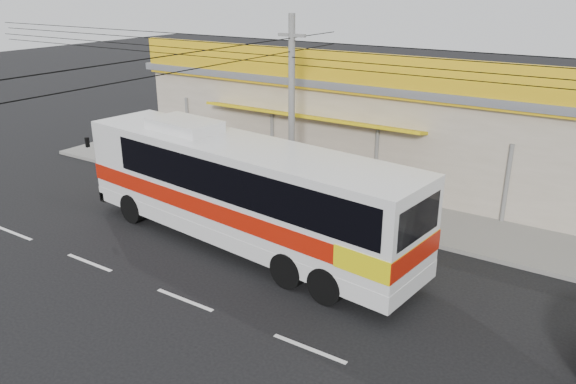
% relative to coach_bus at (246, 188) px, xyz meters
% --- Properties ---
extents(ground, '(120.00, 120.00, 0.00)m').
position_rel_coach_bus_xyz_m(ground, '(0.58, -1.12, -2.06)').
color(ground, black).
rests_on(ground, ground).
extents(sidewalk, '(30.00, 3.20, 0.15)m').
position_rel_coach_bus_xyz_m(sidewalk, '(0.58, 4.88, -1.99)').
color(sidewalk, slate).
rests_on(sidewalk, ground).
extents(lane_markings, '(50.00, 0.12, 0.01)m').
position_rel_coach_bus_xyz_m(lane_markings, '(0.58, -3.62, -2.06)').
color(lane_markings, silver).
rests_on(lane_markings, ground).
extents(storefront_building, '(22.60, 9.20, 5.70)m').
position_rel_coach_bus_xyz_m(storefront_building, '(0.58, 10.42, 0.24)').
color(storefront_building, '#A29683').
rests_on(storefront_building, ground).
extents(coach_bus, '(12.72, 4.05, 3.85)m').
position_rel_coach_bus_xyz_m(coach_bus, '(0.00, 0.00, 0.00)').
color(coach_bus, silver).
rests_on(coach_bus, ground).
extents(motorbike_red, '(2.19, 0.94, 1.12)m').
position_rel_coach_bus_xyz_m(motorbike_red, '(-7.40, 3.58, -1.35)').
color(motorbike_red, maroon).
rests_on(motorbike_red, sidewalk).
extents(motorbike_dark, '(1.92, 0.97, 1.11)m').
position_rel_coach_bus_xyz_m(motorbike_dark, '(-10.22, 6.18, -1.36)').
color(motorbike_dark, black).
rests_on(motorbike_dark, sidewalk).
extents(utility_pole, '(34.00, 14.00, 7.21)m').
position_rel_coach_bus_xyz_m(utility_pole, '(-0.45, 3.39, 3.89)').
color(utility_pole, slate).
rests_on(utility_pole, ground).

